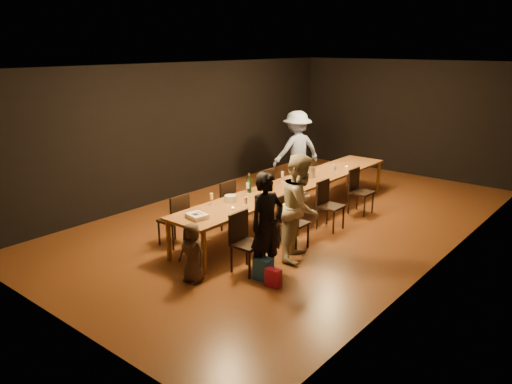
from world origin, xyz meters
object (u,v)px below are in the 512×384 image
Objects in this scene: chair_right_3 at (361,192)px; ice_bucket at (311,172)px; chair_right_1 at (294,223)px; child at (192,253)px; chair_right_2 at (331,206)px; woman_tan at (301,207)px; table at (294,186)px; chair_left_2 at (260,190)px; chair_left_1 at (221,203)px; chair_left_0 at (173,219)px; chair_left_3 at (294,178)px; champagne_bottle at (249,183)px; plate_stack at (230,199)px; man_blue at (297,150)px; chair_right_0 at (248,243)px; birthday_cake at (197,216)px; woman_birthday at (267,226)px.

ice_bucket is at bearing -55.99° from chair_right_3.
chair_right_1 is 2.00m from child.
woman_tan reaches higher than chair_right_2.
table is 6.45× the size of chair_left_2.
table is at bearing -90.00° from chair_left_2.
chair_left_1 is (-1.70, -1.20, 0.00)m from chair_right_2.
chair_left_0 is 3.60m from chair_left_3.
chair_right_1 is 1.22m from champagne_bottle.
chair_left_1 is 4.49× the size of plate_stack.
chair_right_2 is at bearing 76.76° from child.
chair_right_1 is 4.54× the size of ice_bucket.
chair_left_2 is 1.99m from man_blue.
ice_bucket reaches higher than chair_right_3.
champagne_bottle reaches higher than chair_right_1.
chair_left_0 is 3.16m from ice_bucket.
table is at bearing -35.31° from chair_right_3.
chair_left_0 is 4.34m from man_blue.
ice_bucket is at bearing 91.05° from child.
chair_right_0 is at bearing -74.04° from ice_bucket.
plate_stack is at bearing -166.46° from chair_left_3.
chair_left_1 is at bearing 0.00° from chair_left_0.
chair_left_3 is (-1.70, 1.20, 0.00)m from chair_right_2.
chair_left_1 is at bearing -90.00° from chair_right_1.
woman_tan is (2.00, 0.95, 0.40)m from chair_left_0.
plate_stack is at bearing -19.19° from chair_right_3.
chair_left_3 is 0.50× the size of man_blue.
plate_stack is (-1.30, -0.24, -0.06)m from woman_tan.
chair_left_3 is at bearing -90.00° from chair_right_3.
chair_left_0 is at bearing -105.50° from ice_bucket.
child is 4.35× the size of plate_stack.
table is 6.45× the size of chair_right_3.
table is 16.87× the size of birthday_cake.
woman_birthday is (1.15, -2.32, 0.10)m from table.
chair_left_1 is (-1.70, 0.00, 0.00)m from chair_right_1.
table is 6.45× the size of chair_right_1.
ice_bucket is (0.84, 1.82, 0.39)m from chair_left_1.
chair_right_2 and chair_left_3 have the same top height.
chair_left_3 is 4.49× the size of plate_stack.
child is at bearing 42.03° from man_blue.
chair_right_1 is 2.40m from chair_right_3.
chair_left_2 is 0.54× the size of woman_tan.
chair_right_3 is at bearing 78.87° from child.
chair_left_1 is at bearing 117.49° from child.
child is at bearing -71.92° from champagne_bottle.
man_blue is at bearing 31.22° from chair_left_3.
man_blue is at bearing 102.99° from child.
chair_left_0 is 2.40m from chair_left_2.
chair_left_0 is at bearing -180.00° from chair_left_2.
chair_left_0 is at bearing -25.28° from chair_right_3.
chair_left_1 is at bearing -54.78° from chair_right_2.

